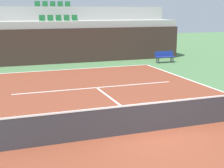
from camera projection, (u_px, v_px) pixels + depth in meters
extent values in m
plane|color=#477042|center=(154.00, 131.00, 10.54)|extent=(80.00, 80.00, 0.00)
cube|color=brown|center=(154.00, 131.00, 10.54)|extent=(11.00, 24.00, 0.01)
cube|color=white|center=(72.00, 69.00, 21.52)|extent=(11.00, 0.10, 0.00)
cube|color=white|center=(97.00, 88.00, 16.42)|extent=(8.26, 0.10, 0.00)
cube|color=white|center=(119.00, 105.00, 13.48)|extent=(0.10, 6.40, 0.00)
cube|color=#33231E|center=(63.00, 46.00, 23.71)|extent=(18.72, 0.30, 2.54)
cube|color=#9E9E99|center=(60.00, 41.00, 24.90)|extent=(18.72, 2.40, 3.05)
cube|color=#9E9E99|center=(54.00, 32.00, 26.98)|extent=(18.72, 2.40, 4.11)
cube|color=#1E6633|center=(43.00, 21.00, 24.15)|extent=(0.44, 0.44, 0.04)
cube|color=#1E6633|center=(42.00, 18.00, 24.28)|extent=(0.44, 0.04, 0.40)
cube|color=#1E6633|center=(51.00, 21.00, 24.35)|extent=(0.44, 0.44, 0.04)
cube|color=#1E6633|center=(50.00, 18.00, 24.49)|extent=(0.44, 0.04, 0.40)
cube|color=#1E6633|center=(59.00, 21.00, 24.55)|extent=(0.44, 0.44, 0.04)
cube|color=#1E6633|center=(59.00, 17.00, 24.69)|extent=(0.44, 0.04, 0.40)
cube|color=#1E6633|center=(67.00, 20.00, 24.76)|extent=(0.44, 0.44, 0.04)
cube|color=#1E6633|center=(67.00, 17.00, 24.89)|extent=(0.44, 0.04, 0.40)
cube|color=#1E6633|center=(75.00, 20.00, 24.96)|extent=(0.44, 0.44, 0.04)
cube|color=#1E6633|center=(75.00, 17.00, 25.10)|extent=(0.44, 0.04, 0.40)
cube|color=#1E6633|center=(38.00, 6.00, 26.11)|extent=(0.44, 0.44, 0.04)
cube|color=#1E6633|center=(37.00, 4.00, 26.25)|extent=(0.44, 0.04, 0.40)
cube|color=#1E6633|center=(46.00, 6.00, 26.32)|extent=(0.44, 0.44, 0.04)
cube|color=#1E6633|center=(45.00, 4.00, 26.45)|extent=(0.44, 0.04, 0.40)
cube|color=#1E6633|center=(53.00, 6.00, 26.52)|extent=(0.44, 0.44, 0.04)
cube|color=#1E6633|center=(53.00, 4.00, 26.66)|extent=(0.44, 0.04, 0.40)
cube|color=#1E6633|center=(61.00, 6.00, 26.72)|extent=(0.44, 0.44, 0.04)
cube|color=#1E6633|center=(60.00, 4.00, 26.86)|extent=(0.44, 0.04, 0.40)
cube|color=#1E6633|center=(68.00, 6.00, 26.93)|extent=(0.44, 0.44, 0.04)
cube|color=#1E6633|center=(68.00, 4.00, 27.06)|extent=(0.44, 0.04, 0.40)
cube|color=#333338|center=(155.00, 117.00, 10.44)|extent=(10.90, 0.02, 0.92)
cube|color=white|center=(155.00, 103.00, 10.33)|extent=(10.90, 0.04, 0.05)
cube|color=navy|center=(165.00, 57.00, 24.14)|extent=(1.50, 0.40, 0.05)
cube|color=navy|center=(164.00, 54.00, 24.26)|extent=(1.50, 0.04, 0.36)
cube|color=#2D2D33|center=(159.00, 61.00, 23.87)|extent=(0.06, 0.06, 0.42)
cube|color=#2D2D33|center=(173.00, 60.00, 24.26)|extent=(0.06, 0.06, 0.42)
cube|color=#2D2D33|center=(157.00, 60.00, 24.12)|extent=(0.06, 0.06, 0.42)
cube|color=#2D2D33|center=(171.00, 59.00, 24.52)|extent=(0.06, 0.06, 0.42)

